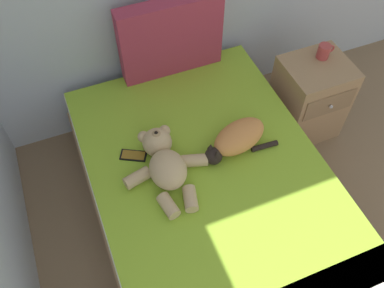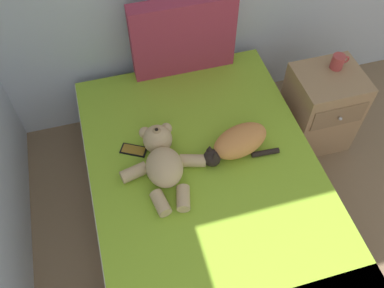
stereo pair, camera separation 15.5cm
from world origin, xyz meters
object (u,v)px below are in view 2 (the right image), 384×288
(mug, at_px, (338,62))
(cell_phone, at_px, (134,150))
(nightstand, at_px, (320,109))
(patterned_cushion, at_px, (183,37))
(bed, at_px, (208,202))
(cat, at_px, (237,143))
(teddy_bear, at_px, (163,160))

(mug, bearing_deg, cell_phone, -171.10)
(nightstand, bearing_deg, patterned_cushion, 151.61)
(bed, bearing_deg, cell_phone, 139.98)
(cat, distance_m, mug, 0.87)
(teddy_bear, height_order, cell_phone, teddy_bear)
(patterned_cushion, height_order, teddy_bear, patterned_cushion)
(bed, height_order, patterned_cushion, patterned_cushion)
(teddy_bear, bearing_deg, cell_phone, 130.98)
(teddy_bear, bearing_deg, patterned_cushion, 67.06)
(bed, bearing_deg, teddy_bear, 147.01)
(cat, distance_m, cell_phone, 0.60)
(cat, distance_m, teddy_bear, 0.43)
(patterned_cushion, height_order, cat, patterned_cushion)
(cat, xyz_separation_m, teddy_bear, (-0.43, -0.00, 0.01))
(patterned_cushion, distance_m, cell_phone, 0.79)
(mug, bearing_deg, patterned_cushion, 156.81)
(bed, distance_m, cell_phone, 0.54)
(cat, height_order, cell_phone, cat)
(nightstand, bearing_deg, mug, 47.96)
(patterned_cushion, relative_size, nightstand, 1.10)
(cell_phone, relative_size, mug, 1.37)
(cat, relative_size, mug, 3.69)
(bed, bearing_deg, nightstand, 25.67)
(cell_phone, xyz_separation_m, nightstand, (1.30, 0.14, -0.19))
(cell_phone, xyz_separation_m, mug, (1.36, 0.21, 0.16))
(nightstand, bearing_deg, bed, -154.33)
(mug, bearing_deg, cat, -154.97)
(cell_phone, relative_size, nightstand, 0.27)
(patterned_cushion, relative_size, cell_phone, 4.04)
(teddy_bear, bearing_deg, mug, 16.91)
(bed, height_order, mug, mug)
(cell_phone, distance_m, nightstand, 1.32)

